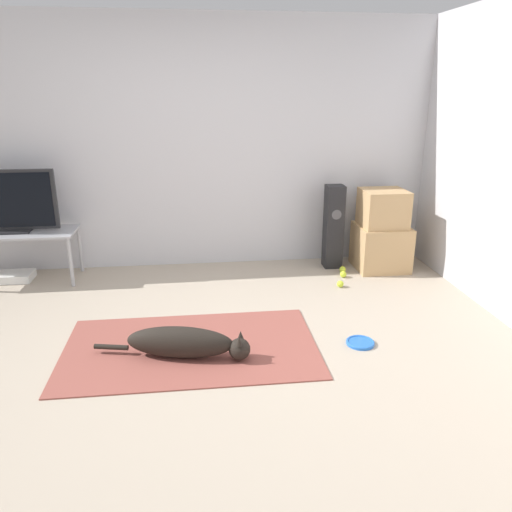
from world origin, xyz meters
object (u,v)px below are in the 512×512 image
frisbee (360,343)px  cardboard_box_lower (381,247)px  tv_stand (16,238)px  tennis_ball_near_speaker (343,269)px  dog (185,343)px  tennis_ball_by_boxes (343,274)px  cardboard_box_upper (383,208)px  game_console (15,277)px  floor_speaker (333,227)px  tennis_ball_loose_on_carpet (340,284)px  tv (11,202)px

frisbee → cardboard_box_lower: (0.74, 1.62, 0.22)m
cardboard_box_lower → tv_stand: bearing=178.9°
frisbee → tennis_ball_near_speaker: tennis_ball_near_speaker is taller
dog → tennis_ball_by_boxes: dog is taller
cardboard_box_upper → game_console: (-3.77, 0.10, -0.62)m
floor_speaker → tennis_ball_loose_on_carpet: size_ratio=13.44×
tennis_ball_near_speaker → frisbee: bearing=-101.4°
cardboard_box_lower → tennis_ball_loose_on_carpet: size_ratio=8.00×
cardboard_box_lower → tennis_ball_by_boxes: (-0.47, -0.23, -0.20)m
tennis_ball_near_speaker → tv: bearing=177.1°
dog → tennis_ball_by_boxes: 2.14m
cardboard_box_lower → tennis_ball_loose_on_carpet: 0.78m
tennis_ball_by_boxes → floor_speaker: bearing=94.6°
tv → tennis_ball_by_boxes: (3.23, -0.31, -0.77)m
cardboard_box_lower → tennis_ball_by_boxes: size_ratio=8.00×
frisbee → tennis_ball_by_boxes: 1.41m
tv → tennis_ball_near_speaker: (3.27, -0.16, -0.77)m
cardboard_box_lower → floor_speaker: (-0.50, 0.11, 0.21)m
cardboard_box_upper → tennis_ball_loose_on_carpet: cardboard_box_upper is taller
cardboard_box_upper → tv_stand: 3.69m
dog → game_console: bearing=134.6°
floor_speaker → tennis_ball_near_speaker: floor_speaker is taller
cardboard_box_lower → tennis_ball_near_speaker: bearing=-168.0°
frisbee → cardboard_box_lower: size_ratio=0.41×
floor_speaker → dog: bearing=-131.0°
cardboard_box_upper → tv: tv is taller
floor_speaker → tennis_ball_by_boxes: size_ratio=13.44×
tennis_ball_by_boxes → tv: bearing=174.6°
tennis_ball_loose_on_carpet → cardboard_box_lower: bearing=40.5°
frisbee → tv_stand: bearing=150.3°
floor_speaker → game_console: floor_speaker is taller
dog → tennis_ball_by_boxes: size_ratio=16.93×
cardboard_box_upper → tennis_ball_near_speaker: size_ratio=6.73×
game_console → tv_stand: bearing=-12.0°
tv → tennis_ball_by_boxes: 3.34m
tv_stand → tennis_ball_by_boxes: 3.27m
tennis_ball_loose_on_carpet → game_console: bearing=169.8°
cardboard_box_upper → tv: bearing=178.7°
frisbee → tennis_ball_by_boxes: tennis_ball_by_boxes is taller
tv_stand → tennis_ball_loose_on_carpet: (3.13, -0.56, -0.42)m
tennis_ball_loose_on_carpet → game_console: game_console is taller
tv_stand → tennis_ball_near_speaker: (3.27, -0.16, -0.42)m
dog → cardboard_box_upper: bearing=39.2°
dog → tv: 2.50m
tennis_ball_by_boxes → game_console: 3.32m
frisbee → floor_speaker: size_ratio=0.24×
cardboard_box_lower → tennis_ball_by_boxes: bearing=-153.5°
cardboard_box_lower → tv: 3.74m
tennis_ball_near_speaker → floor_speaker: bearing=107.0°
tv_stand → game_console: (-0.08, 0.02, -0.41)m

